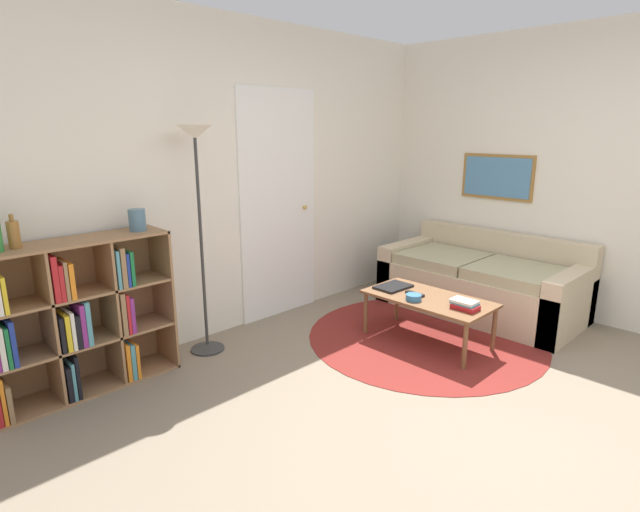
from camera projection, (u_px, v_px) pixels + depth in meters
ground_plane at (490, 439)px, 2.84m from camera, size 14.00×14.00×0.00m
wall_back at (235, 181)px, 4.20m from camera, size 7.66×0.11×2.60m
wall_right at (501, 172)px, 4.95m from camera, size 0.08×5.40×2.60m
rug at (425, 337)px, 4.23m from camera, size 1.97×1.97×0.01m
bookshelf at (70, 319)px, 3.24m from camera, size 1.20×0.34×1.03m
floor_lamp at (197, 175)px, 3.65m from camera, size 0.26×0.26×1.74m
couch at (483, 283)px, 4.82m from camera, size 0.91×1.80×0.72m
coffee_table at (428, 301)px, 4.06m from camera, size 0.53×1.02×0.39m
laptop at (393, 287)px, 4.28m from camera, size 0.31×0.23×0.02m
bowl at (414, 297)px, 3.97m from camera, size 0.12×0.12×0.05m
book_stack_on_table at (465, 305)px, 3.77m from camera, size 0.14×0.21×0.07m
remote at (415, 294)px, 4.10m from camera, size 0.05×0.17×0.02m
bottle_right at (14, 234)px, 2.93m from camera, size 0.07×0.07×0.20m
vase_on_shelf at (137, 220)px, 3.44m from camera, size 0.11×0.11×0.15m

